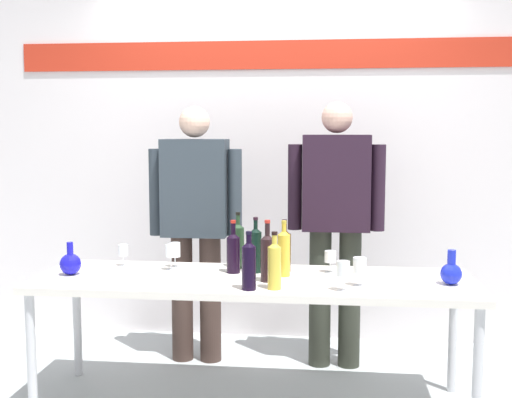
# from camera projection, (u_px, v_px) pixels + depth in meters

# --- Properties ---
(back_wall) EXTENTS (5.27, 0.11, 3.00)m
(back_wall) POSITION_uv_depth(u_px,v_px,m) (273.00, 132.00, 4.65)
(back_wall) COLOR silver
(back_wall) RESTS_ON ground
(display_table) EXTENTS (2.39, 0.72, 0.72)m
(display_table) POSITION_uv_depth(u_px,v_px,m) (253.00, 287.00, 3.50)
(display_table) COLOR silver
(display_table) RESTS_ON ground
(decanter_blue_left) EXTENTS (0.12, 0.12, 0.18)m
(decanter_blue_left) POSITION_uv_depth(u_px,v_px,m) (70.00, 263.00, 3.56)
(decanter_blue_left) COLOR #1715BD
(decanter_blue_left) RESTS_ON display_table
(decanter_blue_right) EXTENTS (0.11, 0.11, 0.18)m
(decanter_blue_right) POSITION_uv_depth(u_px,v_px,m) (451.00, 272.00, 3.33)
(decanter_blue_right) COLOR #1926C0
(decanter_blue_right) RESTS_ON display_table
(presenter_left) EXTENTS (0.61, 0.22, 1.67)m
(presenter_left) POSITION_uv_depth(u_px,v_px,m) (195.00, 217.00, 4.17)
(presenter_left) COLOR #412F29
(presenter_left) RESTS_ON ground
(presenter_right) EXTENTS (0.61, 0.22, 1.70)m
(presenter_right) POSITION_uv_depth(u_px,v_px,m) (336.00, 217.00, 4.06)
(presenter_right) COLOR #2E3127
(presenter_right) RESTS_ON ground
(wine_bottle_0) EXTENTS (0.07, 0.07, 0.31)m
(wine_bottle_0) POSITION_uv_depth(u_px,v_px,m) (284.00, 252.00, 3.52)
(wine_bottle_0) COLOR gold
(wine_bottle_0) RESTS_ON display_table
(wine_bottle_1) EXTENTS (0.07, 0.07, 0.33)m
(wine_bottle_1) POSITION_uv_depth(u_px,v_px,m) (267.00, 256.00, 3.39)
(wine_bottle_1) COLOR black
(wine_bottle_1) RESTS_ON display_table
(wine_bottle_2) EXTENTS (0.08, 0.08, 0.30)m
(wine_bottle_2) POSITION_uv_depth(u_px,v_px,m) (233.00, 251.00, 3.60)
(wine_bottle_2) COLOR black
(wine_bottle_2) RESTS_ON display_table
(wine_bottle_3) EXTENTS (0.07, 0.07, 0.33)m
(wine_bottle_3) POSITION_uv_depth(u_px,v_px,m) (238.00, 244.00, 3.73)
(wine_bottle_3) COLOR #234025
(wine_bottle_3) RESTS_ON display_table
(wine_bottle_4) EXTENTS (0.07, 0.07, 0.30)m
(wine_bottle_4) POSITION_uv_depth(u_px,v_px,m) (249.00, 264.00, 3.21)
(wine_bottle_4) COLOR black
(wine_bottle_4) RESTS_ON display_table
(wine_bottle_5) EXTENTS (0.07, 0.07, 0.30)m
(wine_bottle_5) POSITION_uv_depth(u_px,v_px,m) (284.00, 249.00, 3.63)
(wine_bottle_5) COLOR #49270A
(wine_bottle_5) RESTS_ON display_table
(wine_bottle_6) EXTENTS (0.07, 0.07, 0.32)m
(wine_bottle_6) POSITION_uv_depth(u_px,v_px,m) (255.00, 249.00, 3.60)
(wine_bottle_6) COLOR black
(wine_bottle_6) RESTS_ON display_table
(wine_bottle_7) EXTENTS (0.07, 0.07, 0.29)m
(wine_bottle_7) POSITION_uv_depth(u_px,v_px,m) (274.00, 264.00, 3.23)
(wine_bottle_7) COLOR gold
(wine_bottle_7) RESTS_ON display_table
(wine_glass_left_0) EXTENTS (0.06, 0.06, 0.15)m
(wine_glass_left_0) POSITION_uv_depth(u_px,v_px,m) (171.00, 252.00, 3.66)
(wine_glass_left_0) COLOR white
(wine_glass_left_0) RESTS_ON display_table
(wine_glass_left_1) EXTENTS (0.06, 0.06, 0.13)m
(wine_glass_left_1) POSITION_uv_depth(u_px,v_px,m) (123.00, 251.00, 3.78)
(wine_glass_left_1) COLOR white
(wine_glass_left_1) RESTS_ON display_table
(wine_glass_left_2) EXTENTS (0.06, 0.06, 0.15)m
(wine_glass_left_2) POSITION_uv_depth(u_px,v_px,m) (175.00, 250.00, 3.75)
(wine_glass_left_2) COLOR white
(wine_glass_left_2) RESTS_ON display_table
(wine_glass_right_0) EXTENTS (0.06, 0.06, 0.12)m
(wine_glass_right_0) POSITION_uv_depth(u_px,v_px,m) (330.00, 257.00, 3.61)
(wine_glass_right_0) COLOR white
(wine_glass_right_0) RESTS_ON display_table
(wine_glass_right_1) EXTENTS (0.07, 0.07, 0.15)m
(wine_glass_right_1) POSITION_uv_depth(u_px,v_px,m) (343.00, 269.00, 3.19)
(wine_glass_right_1) COLOR white
(wine_glass_right_1) RESTS_ON display_table
(wine_glass_right_2) EXTENTS (0.07, 0.07, 0.15)m
(wine_glass_right_2) POSITION_uv_depth(u_px,v_px,m) (360.00, 266.00, 3.29)
(wine_glass_right_2) COLOR white
(wine_glass_right_2) RESTS_ON display_table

